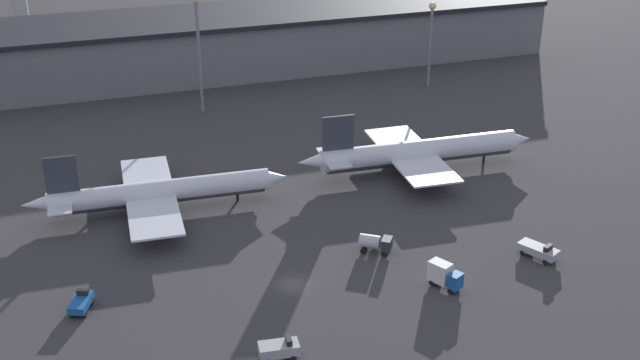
# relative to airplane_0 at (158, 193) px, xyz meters

# --- Properties ---
(ground) EXTENTS (600.00, 600.00, 0.00)m
(ground) POSITION_rel_airplane_0_xyz_m (14.90, -29.86, -3.37)
(ground) COLOR #383538
(terminal_building) EXTENTS (199.44, 28.66, 14.83)m
(terminal_building) POSITION_rel_airplane_0_xyz_m (14.90, 74.29, 4.09)
(terminal_building) COLOR slate
(terminal_building) RESTS_ON ground
(airplane_0) EXTENTS (45.04, 31.69, 11.82)m
(airplane_0) POSITION_rel_airplane_0_xyz_m (0.00, 0.00, 0.00)
(airplane_0) COLOR silver
(airplane_0) RESTS_ON ground
(airplane_1) EXTENTS (47.13, 28.05, 12.65)m
(airplane_1) POSITION_rel_airplane_0_xyz_m (48.94, 0.74, 0.38)
(airplane_1) COLOR silver
(airplane_1) RESTS_ON ground
(service_vehicle_0) EXTENTS (5.35, 4.70, 2.80)m
(service_vehicle_0) POSITION_rel_airplane_0_xyz_m (29.73, -25.03, -1.74)
(service_vehicle_0) COLOR #282D38
(service_vehicle_0) RESTS_ON ground
(service_vehicle_1) EXTENTS (4.16, 5.42, 3.77)m
(service_vehicle_1) POSITION_rel_airplane_0_xyz_m (35.32, -37.47, -1.32)
(service_vehicle_1) COLOR #195199
(service_vehicle_1) RESTS_ON ground
(service_vehicle_3) EXTENTS (3.87, 5.24, 2.60)m
(service_vehicle_3) POSITION_rel_airplane_0_xyz_m (-14.74, -26.61, -2.15)
(service_vehicle_3) COLOR #195199
(service_vehicle_3) RESTS_ON ground
(service_vehicle_4) EXTENTS (5.34, 3.03, 2.91)m
(service_vehicle_4) POSITION_rel_airplane_0_xyz_m (8.25, -45.52, -2.00)
(service_vehicle_4) COLOR #9EA3A8
(service_vehicle_4) RESTS_ON ground
(service_vehicle_5) EXTENTS (5.10, 6.62, 2.71)m
(service_vehicle_5) POSITION_rel_airplane_0_xyz_m (52.91, -34.73, -2.09)
(service_vehicle_5) COLOR #9EA3A8
(service_vehicle_5) RESTS_ON ground
(lamp_post_1) EXTENTS (1.80, 1.80, 26.50)m
(lamp_post_1) POSITION_rel_airplane_0_xyz_m (16.59, 45.52, 13.36)
(lamp_post_1) COLOR slate
(lamp_post_1) RESTS_ON ground
(lamp_post_2) EXTENTS (1.80, 1.80, 20.75)m
(lamp_post_2) POSITION_rel_airplane_0_xyz_m (72.85, 45.52, 10.16)
(lamp_post_2) COLOR slate
(lamp_post_2) RESTS_ON ground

